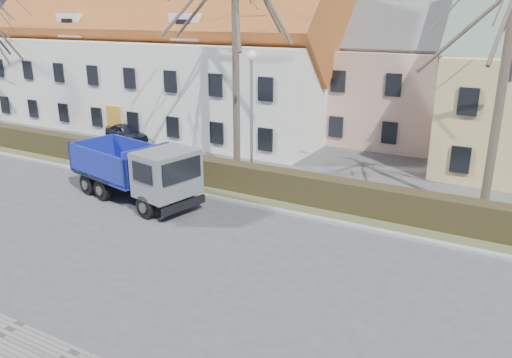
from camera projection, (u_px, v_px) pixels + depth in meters
The scene contains 12 objects.
ground at pixel (164, 241), 18.44m from camera, with size 120.00×120.00×0.00m, color #444446.
curb_far at pixel (230, 201), 22.23m from camera, with size 80.00×0.30×0.12m, color gray.
grass_strip at pixel (248, 190), 23.56m from camera, with size 80.00×3.00×0.10m, color #48512D.
hedge at pixel (246, 179), 23.20m from camera, with size 60.00×0.90×1.30m, color #2C2616.
building_white at pixel (161, 60), 36.20m from camera, with size 26.80×10.80×9.50m, color silver, non-canonical shape.
building_pink at pixel (410, 79), 31.89m from camera, with size 10.80×8.80×8.00m, color #CBA190, non-canonical shape.
tree_1 at pixel (236, 49), 24.41m from camera, with size 9.20×9.20×12.65m, color #4B3F34, non-canonical shape.
tree_2 at pixel (503, 82), 19.11m from camera, with size 8.00×8.00×11.00m, color #4B3F34, non-canonical shape.
dump_truck at pixel (131, 169), 22.26m from camera, with size 6.91×2.57×2.77m, color navy, non-canonical shape.
streetlight at pixel (252, 120), 23.32m from camera, with size 0.51×0.51×6.54m, color gray, non-canonical shape.
cart_frame at pixel (181, 186), 23.36m from camera, with size 0.68×0.39×0.63m, color silver, non-canonical shape.
parked_car_a at pixel (126, 133), 32.49m from camera, with size 1.39×3.45×1.17m, color black.
Camera 1 is at (11.14, -12.99, 7.99)m, focal length 35.00 mm.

